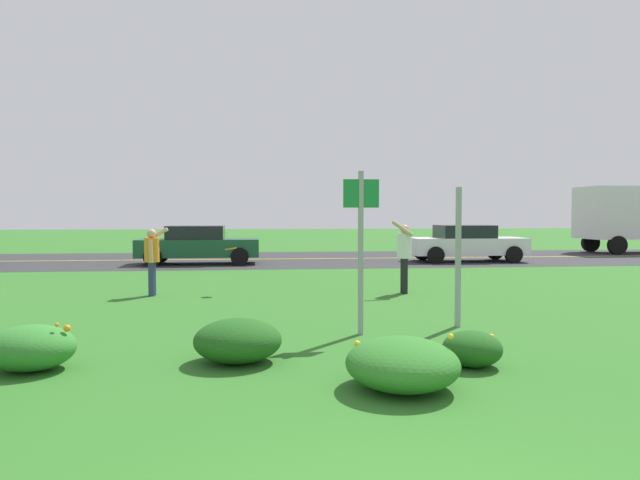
% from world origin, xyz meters
% --- Properties ---
extents(ground_plane, '(120.00, 120.00, 0.00)m').
position_xyz_m(ground_plane, '(0.00, 10.98, 0.00)').
color(ground_plane, '#2D6B23').
extents(highway_strip, '(120.00, 9.20, 0.01)m').
position_xyz_m(highway_strip, '(0.00, 21.95, 0.00)').
color(highway_strip, '#2D2D30').
rests_on(highway_strip, ground).
extents(highway_center_stripe, '(120.00, 0.16, 0.00)m').
position_xyz_m(highway_center_stripe, '(0.00, 21.95, 0.01)').
color(highway_center_stripe, yellow).
rests_on(highway_center_stripe, ground).
extents(daylily_clump_front_right, '(1.24, 1.36, 0.59)m').
position_xyz_m(daylily_clump_front_right, '(0.67, 3.47, 0.28)').
color(daylily_clump_front_right, '#2D7526').
rests_on(daylily_clump_front_right, ground).
extents(daylily_clump_mid_right, '(1.06, 0.95, 0.59)m').
position_xyz_m(daylily_clump_mid_right, '(-3.62, 4.70, 0.28)').
color(daylily_clump_mid_right, '#337F2D').
rests_on(daylily_clump_mid_right, ground).
extents(daylily_clump_mid_center, '(1.13, 1.07, 0.56)m').
position_xyz_m(daylily_clump_mid_center, '(-1.14, 4.82, 0.28)').
color(daylily_clump_mid_center, '#1E5619').
rests_on(daylily_clump_mid_center, ground).
extents(daylily_clump_front_left, '(0.74, 0.75, 0.44)m').
position_xyz_m(daylily_clump_front_left, '(1.77, 4.29, 0.22)').
color(daylily_clump_front_left, '#1E5619').
rests_on(daylily_clump_front_left, ground).
extents(sign_post_near_path, '(0.56, 0.10, 2.56)m').
position_xyz_m(sign_post_near_path, '(0.73, 6.35, 1.55)').
color(sign_post_near_path, '#93969B').
rests_on(sign_post_near_path, ground).
extents(sign_post_by_roadside, '(0.07, 0.10, 2.34)m').
position_xyz_m(sign_post_by_roadside, '(2.47, 6.81, 1.17)').
color(sign_post_by_roadside, '#93969B').
rests_on(sign_post_by_roadside, ground).
extents(person_thrower_orange_shirt, '(0.53, 0.49, 1.58)m').
position_xyz_m(person_thrower_orange_shirt, '(-3.28, 11.22, 0.92)').
color(person_thrower_orange_shirt, orange).
rests_on(person_thrower_orange_shirt, ground).
extents(person_catcher_white_shirt, '(0.53, 0.49, 1.75)m').
position_xyz_m(person_catcher_white_shirt, '(2.61, 10.98, 0.99)').
color(person_catcher_white_shirt, silver).
rests_on(person_catcher_white_shirt, ground).
extents(frisbee_orange, '(0.27, 0.27, 0.08)m').
position_xyz_m(frisbee_orange, '(-1.49, 11.37, 1.07)').
color(frisbee_orange, orange).
extents(car_dark_green_center_left, '(4.50, 2.00, 1.45)m').
position_xyz_m(car_dark_green_center_left, '(-3.06, 19.88, 0.74)').
color(car_dark_green_center_left, '#194C2D').
rests_on(car_dark_green_center_left, ground).
extents(car_white_center_right, '(4.50, 2.00, 1.45)m').
position_xyz_m(car_white_center_right, '(7.42, 19.88, 0.74)').
color(car_white_center_right, silver).
rests_on(car_white_center_right, ground).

